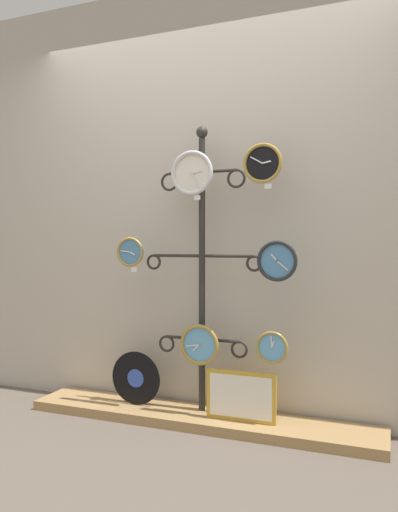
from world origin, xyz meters
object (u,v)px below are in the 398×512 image
(clock_middle_right, at_px, (277,261))
(vinyl_record, at_px, (136,378))
(display_stand, at_px, (202,322))
(clock_bottom_right, at_px, (272,347))
(clock_middle_left, at_px, (130,252))
(clock_top_center, at_px, (192,173))
(clock_top_right, at_px, (263,163))
(picture_frame, at_px, (241,396))
(clock_bottom_center, at_px, (200,345))

(clock_middle_right, xyz_separation_m, vinyl_record, (-0.93, 0.03, -0.77))
(display_stand, distance_m, clock_bottom_right, 0.49)
(clock_middle_left, distance_m, clock_bottom_right, 1.06)
(clock_top_center, height_order, vinyl_record, clock_top_center)
(clock_bottom_right, bearing_deg, vinyl_record, 177.17)
(clock_top_center, distance_m, clock_middle_right, 0.74)
(clock_top_right, relative_size, clock_middle_right, 0.99)
(clock_top_right, bearing_deg, clock_top_center, -179.71)
(display_stand, relative_size, clock_middle_right, 7.78)
(clock_middle_right, height_order, clock_bottom_right, clock_middle_right)
(clock_top_center, xyz_separation_m, clock_middle_right, (0.53, -0.01, -0.53))
(display_stand, height_order, vinyl_record, display_stand)
(clock_top_right, relative_size, clock_middle_left, 1.23)
(vinyl_record, xyz_separation_m, picture_frame, (0.71, -0.04, -0.03))
(display_stand, distance_m, picture_frame, 0.50)
(clock_bottom_right, distance_m, picture_frame, 0.35)
(clock_bottom_right, xyz_separation_m, vinyl_record, (-0.90, 0.04, -0.28))
(clock_top_center, height_order, picture_frame, clock_top_center)
(clock_middle_right, bearing_deg, display_stand, 169.81)
(clock_middle_left, xyz_separation_m, vinyl_record, (0.02, 0.03, -0.81))
(clock_top_center, bearing_deg, display_stand, 66.95)
(clock_top_center, height_order, clock_bottom_center, clock_top_center)
(display_stand, xyz_separation_m, clock_top_center, (-0.03, -0.08, 0.92))
(display_stand, bearing_deg, picture_frame, -19.49)
(clock_top_center, distance_m, vinyl_record, 1.35)
(clock_middle_left, height_order, clock_middle_right, clock_middle_left)
(clock_top_center, relative_size, clock_bottom_right, 1.44)
(vinyl_record, distance_m, picture_frame, 0.72)
(clock_top_center, bearing_deg, vinyl_record, 177.36)
(display_stand, height_order, clock_middle_right, display_stand)
(clock_top_center, distance_m, picture_frame, 1.36)
(clock_bottom_center, bearing_deg, picture_frame, -1.85)
(vinyl_record, bearing_deg, clock_top_right, -1.11)
(display_stand, height_order, clock_middle_left, display_stand)
(clock_middle_right, relative_size, clock_bottom_right, 1.24)
(clock_top_right, relative_size, picture_frame, 0.55)
(clock_bottom_center, relative_size, vinyl_record, 0.72)
(display_stand, height_order, clock_bottom_right, display_stand)
(picture_frame, bearing_deg, clock_bottom_right, -1.61)
(clock_middle_left, relative_size, clock_bottom_right, 1.00)
(display_stand, xyz_separation_m, clock_top_right, (0.40, -0.08, 0.95))
(clock_middle_left, bearing_deg, clock_top_center, 2.16)
(clock_top_right, bearing_deg, clock_bottom_center, -177.81)
(clock_middle_right, relative_size, picture_frame, 0.56)
(clock_bottom_center, bearing_deg, clock_top_right, 2.19)
(picture_frame, bearing_deg, clock_top_right, 10.73)
(clock_top_right, distance_m, vinyl_record, 1.57)
(clock_middle_right, relative_size, clock_bottom_center, 0.94)
(display_stand, xyz_separation_m, picture_frame, (0.28, -0.10, -0.40))
(clock_bottom_right, height_order, vinyl_record, clock_bottom_right)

